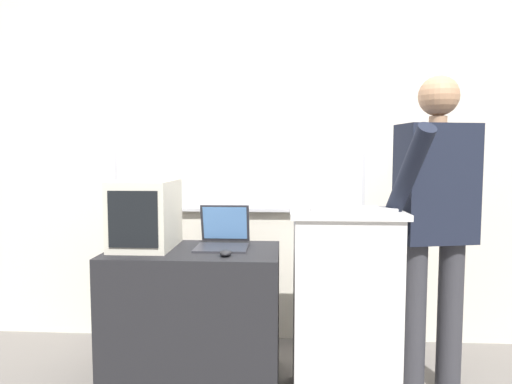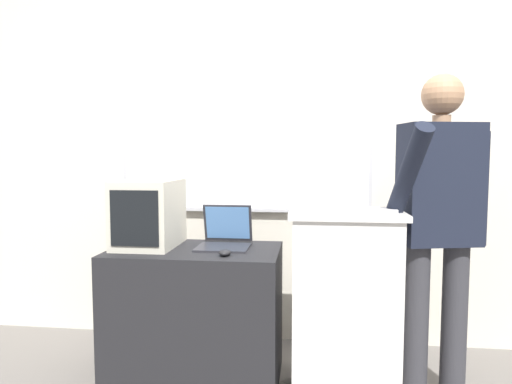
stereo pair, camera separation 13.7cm
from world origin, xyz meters
The scene contains 8 objects.
back_wall centered at (-0.01, 1.14, 1.49)m, with size 6.40×0.17×2.98m.
lectern_podium centered at (0.45, 0.33, 0.50)m, with size 0.58×0.41×1.00m.
side_desk centered at (-0.37, 0.44, 0.38)m, with size 0.94×0.56×0.76m.
person_presenter centered at (0.92, 0.40, 0.97)m, with size 0.55×0.59×1.69m.
laptop centered at (-0.22, 0.55, 0.83)m, with size 0.29×0.31×0.23m.
wireless_keyboard centered at (0.47, 0.28, 1.01)m, with size 0.42×0.15×0.02m.
computer_mouse_by_laptop centered at (-0.17, 0.29, 0.78)m, with size 0.06×0.10×0.03m.
crt_monitor centered at (-0.65, 0.48, 0.95)m, with size 0.32×0.44×0.38m.
Camera 1 is at (0.13, -2.03, 1.29)m, focal length 32.00 mm.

